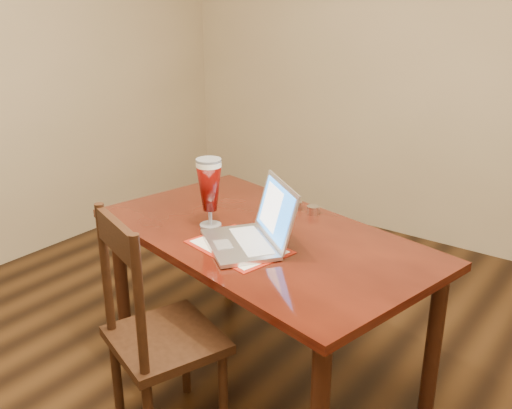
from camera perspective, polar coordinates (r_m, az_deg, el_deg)
The scene contains 2 objects.
dining_table at distance 2.51m, azimuth 0.35°, elevation -4.33°, with size 1.64×1.14×1.02m.
dining_chair at distance 2.27m, azimuth -9.85°, elevation -12.75°, with size 0.52×0.51×0.96m.
Camera 1 is at (1.10, -1.27, 1.69)m, focal length 40.00 mm.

